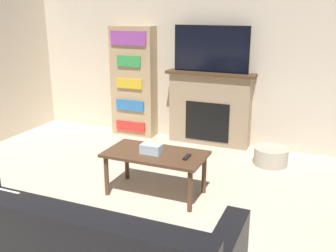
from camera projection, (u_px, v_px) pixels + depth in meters
wall_back at (212, 51)px, 5.62m from camera, size 6.79×0.06×2.70m
fireplace at (210, 108)px, 5.72m from camera, size 1.29×0.28×1.07m
tv at (211, 49)px, 5.45m from camera, size 1.08×0.03×0.64m
coffee_table at (155, 158)px, 4.17m from camera, size 1.07×0.57×0.48m
tissue_box at (151, 149)px, 4.12m from camera, size 0.22×0.12×0.10m
remote_control at (187, 157)px, 4.01m from camera, size 0.04×0.15×0.02m
bookshelf at (134, 82)px, 6.06m from camera, size 0.69×0.29×1.69m
storage_basket at (271, 156)px, 5.06m from camera, size 0.43×0.43×0.22m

